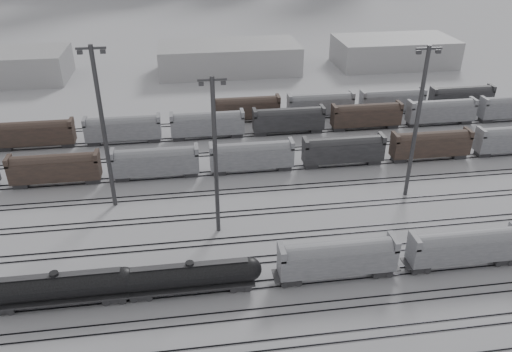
{
  "coord_description": "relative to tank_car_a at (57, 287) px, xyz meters",
  "views": [
    {
      "loc": [
        -2.78,
        -47.69,
        42.4
      ],
      "look_at": [
        7.42,
        22.65,
        4.0
      ],
      "focal_mm": 35.0,
      "sensor_mm": 36.0,
      "label": 1
    }
  ],
  "objects": [
    {
      "name": "hopper_car_b",
      "position": [
        51.5,
        0.0,
        0.6
      ],
      "size": [
        14.82,
        2.94,
        5.3
      ],
      "color": "#242426",
      "rests_on": "ground"
    },
    {
      "name": "warehouse_mid",
      "position": [
        29.62,
        94.0,
        1.32
      ],
      "size": [
        40.0,
        18.0,
        8.0
      ],
      "primitive_type": "cube",
      "color": "#B1B0B3",
      "rests_on": "ground"
    },
    {
      "name": "light_mast_b",
      "position": [
        4.16,
        22.6,
        11.01
      ],
      "size": [
        4.13,
        0.66,
        25.8
      ],
      "color": "#3A3A3C",
      "rests_on": "ground"
    },
    {
      "name": "warehouse_right",
      "position": [
        79.62,
        94.0,
        1.32
      ],
      "size": [
        35.0,
        18.0,
        8.0
      ],
      "primitive_type": "cube",
      "color": "#B1B0B3",
      "rests_on": "ground"
    },
    {
      "name": "hopper_car_a",
      "position": [
        34.34,
        0.0,
        0.68
      ],
      "size": [
        15.2,
        3.02,
        5.44
      ],
      "color": "#242426",
      "rests_on": "ground"
    },
    {
      "name": "tracks",
      "position": [
        19.62,
        16.5,
        -2.6
      ],
      "size": [
        220.0,
        71.5,
        0.16
      ],
      "color": "black",
      "rests_on": "ground"
    },
    {
      "name": "bg_string_near",
      "position": [
        27.62,
        31.0,
        0.12
      ],
      "size": [
        151.0,
        3.0,
        5.6
      ],
      "color": "gray",
      "rests_on": "ground"
    },
    {
      "name": "bg_string_mid",
      "position": [
        37.62,
        47.0,
        0.12
      ],
      "size": [
        151.0,
        3.0,
        5.6
      ],
      "color": "#242426",
      "rests_on": "ground"
    },
    {
      "name": "ground",
      "position": [
        19.62,
        -1.0,
        -2.68
      ],
      "size": [
        900.0,
        900.0,
        0.0
      ],
      "primitive_type": "plane",
      "color": "silver",
      "rests_on": "ground"
    },
    {
      "name": "light_mast_c",
      "position": [
        20.13,
        12.97,
        9.83
      ],
      "size": [
        3.77,
        0.6,
        23.57
      ],
      "color": "#3A3A3C",
      "rests_on": "ground"
    },
    {
      "name": "tank_car_b",
      "position": [
        15.76,
        0.0,
        -0.15
      ],
      "size": [
        17.69,
        2.95,
        4.37
      ],
      "color": "#242426",
      "rests_on": "ground"
    },
    {
      "name": "bg_string_far",
      "position": [
        55.12,
        55.0,
        0.12
      ],
      "size": [
        66.0,
        3.0,
        5.6
      ],
      "color": "#4A382F",
      "rests_on": "ground"
    },
    {
      "name": "light_mast_d",
      "position": [
        51.89,
        18.96,
        10.55
      ],
      "size": [
        3.99,
        0.64,
        24.93
      ],
      "color": "#3A3A3C",
      "rests_on": "ground"
    },
    {
      "name": "tank_car_a",
      "position": [
        0.0,
        0.0,
        0.0
      ],
      "size": [
        18.71,
        3.12,
        4.62
      ],
      "color": "#242426",
      "rests_on": "ground"
    }
  ]
}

